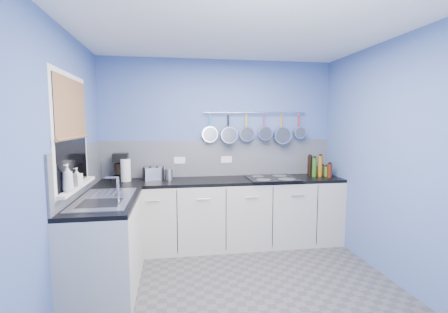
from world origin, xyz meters
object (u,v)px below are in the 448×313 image
object	(u,v)px
soap_bottle_a	(68,178)
canister	(169,175)
hob	(272,178)
soap_bottle_b	(77,177)
coffee_maker	(121,167)
paper_towel	(126,170)
toaster	(154,173)

from	to	relation	value
soap_bottle_a	canister	distance (m)	1.54
soap_bottle_a	hob	bearing A→B (deg)	27.94
soap_bottle_a	canister	bearing A→B (deg)	56.64
soap_bottle_b	coffee_maker	bearing A→B (deg)	78.47
hob	paper_towel	bearing A→B (deg)	176.80
canister	coffee_maker	bearing A→B (deg)	173.43
soap_bottle_a	hob	world-z (taller)	soap_bottle_a
soap_bottle_b	canister	world-z (taller)	soap_bottle_b
coffee_maker	canister	world-z (taller)	coffee_maker
paper_towel	canister	bearing A→B (deg)	0.56
soap_bottle_a	paper_towel	bearing A→B (deg)	76.85
soap_bottle_a	canister	world-z (taller)	soap_bottle_a
soap_bottle_b	canister	xyz separation A→B (m)	(0.84, 1.02, -0.16)
soap_bottle_b	canister	size ratio (longest dim) A/B	1.20
canister	hob	world-z (taller)	canister
soap_bottle_a	coffee_maker	size ratio (longest dim) A/B	0.69
coffee_maker	soap_bottle_b	bearing A→B (deg)	-102.82
soap_bottle_a	paper_towel	world-z (taller)	soap_bottle_a
soap_bottle_b	paper_towel	size ratio (longest dim) A/B	0.61
soap_bottle_a	soap_bottle_b	world-z (taller)	soap_bottle_a
paper_towel	canister	xyz separation A→B (m)	(0.54, 0.01, -0.07)
paper_towel	soap_bottle_b	bearing A→B (deg)	-106.32
soap_bottle_a	toaster	size ratio (longest dim) A/B	0.94
soap_bottle_b	hob	world-z (taller)	soap_bottle_b
soap_bottle_a	hob	size ratio (longest dim) A/B	0.37
coffee_maker	canister	distance (m)	0.63
paper_towel	hob	xyz separation A→B (m)	(1.89, -0.11, -0.13)
paper_towel	toaster	world-z (taller)	paper_towel
paper_towel	coffee_maker	bearing A→B (deg)	134.24
soap_bottle_a	coffee_maker	world-z (taller)	soap_bottle_a
soap_bottle_a	coffee_maker	xyz separation A→B (m)	(0.22, 1.34, -0.10)
soap_bottle_b	paper_towel	world-z (taller)	soap_bottle_b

